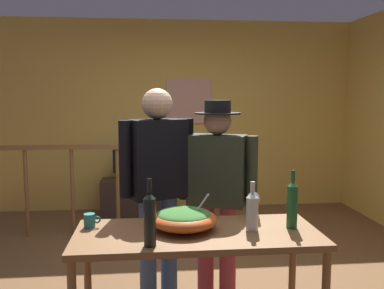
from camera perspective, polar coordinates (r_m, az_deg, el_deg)
ground_plane at (r=3.85m, az=0.55°, el=-18.25°), size 6.77×6.77×0.00m
back_wall at (r=6.10m, az=-2.16°, el=3.92°), size 5.10×0.10×2.66m
framed_picture at (r=6.04m, az=-0.41°, el=5.81°), size 0.63×0.03×0.62m
stair_railing at (r=5.02m, az=-7.80°, el=-4.30°), size 2.66×0.10×1.11m
tv_console at (r=5.90m, az=-7.63°, el=-6.94°), size 0.90×0.40×0.48m
flat_screen_tv at (r=5.77m, az=-7.72°, el=-2.32°), size 0.57×0.12×0.41m
serving_table at (r=2.75m, az=0.70°, el=-13.13°), size 1.53×0.66×0.77m
salad_bowl at (r=2.74m, az=-1.08°, el=-9.83°), size 0.42×0.42×0.23m
wine_glass at (r=2.98m, az=8.21°, el=-7.33°), size 0.09×0.09×0.19m
wine_bottle_dark at (r=2.44m, az=-5.66°, el=-9.80°), size 0.07×0.07×0.39m
wine_bottle_green at (r=2.82m, az=13.26°, el=-7.72°), size 0.07×0.07×0.38m
wine_bottle_clear at (r=2.73m, az=8.06°, el=-8.72°), size 0.08×0.08×0.31m
mug_teal at (r=2.86m, az=-13.50°, el=-9.86°), size 0.11×0.07×0.09m
person_standing_left at (r=3.27m, az=-4.58°, el=-4.38°), size 0.57×0.37×1.67m
person_standing_right at (r=3.33m, az=3.38°, el=-5.22°), size 0.58×0.38×1.58m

